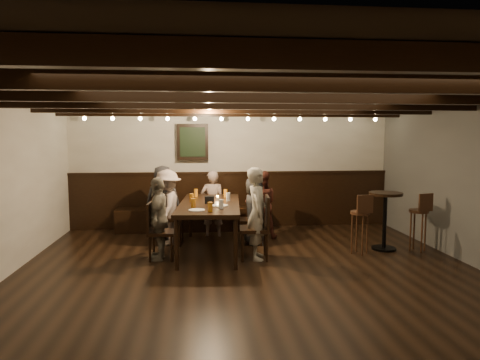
{
  "coord_description": "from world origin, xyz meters",
  "views": [
    {
      "loc": [
        -0.7,
        -5.22,
        1.89
      ],
      "look_at": [
        -0.06,
        1.3,
        1.2
      ],
      "focal_mm": 32.0,
      "sensor_mm": 36.0,
      "label": 1
    }
  ],
  "objects": [
    {
      "name": "room",
      "position": [
        -0.29,
        2.21,
        1.07
      ],
      "size": [
        7.0,
        7.0,
        7.0
      ],
      "color": "black",
      "rests_on": "ground"
    },
    {
      "name": "dining_table",
      "position": [
        -0.52,
        1.63,
        0.73
      ],
      "size": [
        1.12,
        2.18,
        0.79
      ],
      "rotation": [
        0.0,
        0.0,
        -0.08
      ],
      "color": "black",
      "rests_on": "floor"
    },
    {
      "name": "chair_left_near",
      "position": [
        -1.2,
        2.14,
        0.3
      ],
      "size": [
        0.48,
        0.48,
        0.97
      ],
      "rotation": [
        0.0,
        0.0,
        -1.65
      ],
      "color": "black",
      "rests_on": "floor"
    },
    {
      "name": "chair_left_far",
      "position": [
        -1.27,
        1.24,
        0.27
      ],
      "size": [
        0.43,
        0.43,
        0.87
      ],
      "rotation": [
        0.0,
        0.0,
        -1.65
      ],
      "color": "black",
      "rests_on": "floor"
    },
    {
      "name": "chair_right_near",
      "position": [
        0.23,
        2.02,
        0.27
      ],
      "size": [
        0.43,
        0.43,
        0.88
      ],
      "rotation": [
        0.0,
        0.0,
        1.49
      ],
      "color": "black",
      "rests_on": "floor"
    },
    {
      "name": "chair_right_far",
      "position": [
        0.16,
        1.12,
        0.3
      ],
      "size": [
        0.48,
        0.48,
        0.97
      ],
      "rotation": [
        0.0,
        0.0,
        1.49
      ],
      "color": "black",
      "rests_on": "floor"
    },
    {
      "name": "person_bench_left",
      "position": [
        -1.34,
        2.6,
        0.67
      ],
      "size": [
        0.69,
        0.48,
        1.34
      ],
      "primitive_type": "imported",
      "rotation": [
        0.0,
        0.0,
        3.06
      ],
      "color": "#2A2A2C",
      "rests_on": "floor"
    },
    {
      "name": "person_bench_centre",
      "position": [
        -0.43,
        2.68,
        0.62
      ],
      "size": [
        0.47,
        0.33,
        1.23
      ],
      "primitive_type": "imported",
      "rotation": [
        0.0,
        0.0,
        3.06
      ],
      "color": "gray",
      "rests_on": "floor"
    },
    {
      "name": "person_bench_right",
      "position": [
        0.45,
        2.46,
        0.62
      ],
      "size": [
        0.64,
        0.52,
        1.24
      ],
      "primitive_type": "imported",
      "rotation": [
        0.0,
        0.0,
        3.06
      ],
      "color": "brown",
      "rests_on": "floor"
    },
    {
      "name": "person_left_near",
      "position": [
        -1.23,
        2.14,
        0.65
      ],
      "size": [
        0.55,
        0.88,
        1.3
      ],
      "primitive_type": "imported",
      "rotation": [
        0.0,
        0.0,
        -1.65
      ],
      "color": "#A18F88",
      "rests_on": "floor"
    },
    {
      "name": "person_left_far",
      "position": [
        -1.3,
        1.24,
        0.63
      ],
      "size": [
        0.37,
        0.76,
        1.26
      ],
      "primitive_type": "imported",
      "rotation": [
        0.0,
        0.0,
        -1.65
      ],
      "color": "gray",
      "rests_on": "floor"
    },
    {
      "name": "person_right_near",
      "position": [
        0.26,
        2.02,
        0.59
      ],
      "size": [
        0.42,
        0.6,
        1.18
      ],
      "primitive_type": "imported",
      "rotation": [
        0.0,
        0.0,
        1.49
      ],
      "color": "#28292B",
      "rests_on": "floor"
    },
    {
      "name": "person_right_far",
      "position": [
        0.19,
        1.12,
        0.7
      ],
      "size": [
        0.38,
        0.54,
        1.4
      ],
      "primitive_type": "imported",
      "rotation": [
        0.0,
        0.0,
        1.49
      ],
      "color": "#A7A18E",
      "rests_on": "floor"
    },
    {
      "name": "pint_a",
      "position": [
        -0.74,
        2.35,
        0.86
      ],
      "size": [
        0.07,
        0.07,
        0.14
      ],
      "primitive_type": "cylinder",
      "color": "#BF7219",
      "rests_on": "dining_table"
    },
    {
      "name": "pint_b",
      "position": [
        -0.22,
        2.26,
        0.86
      ],
      "size": [
        0.07,
        0.07,
        0.14
      ],
      "primitive_type": "cylinder",
      "color": "#BF7219",
      "rests_on": "dining_table"
    },
    {
      "name": "pint_c",
      "position": [
        -0.81,
        1.75,
        0.86
      ],
      "size": [
        0.07,
        0.07,
        0.14
      ],
      "primitive_type": "cylinder",
      "color": "#BF7219",
      "rests_on": "dining_table"
    },
    {
      "name": "pint_d",
      "position": [
        -0.2,
        1.81,
        0.86
      ],
      "size": [
        0.07,
        0.07,
        0.14
      ],
      "primitive_type": "cylinder",
      "color": "silver",
      "rests_on": "dining_table"
    },
    {
      "name": "pint_e",
      "position": [
        -0.77,
        1.2,
        0.86
      ],
      "size": [
        0.07,
        0.07,
        0.14
      ],
      "primitive_type": "cylinder",
      "color": "#BF7219",
      "rests_on": "dining_table"
    },
    {
      "name": "pint_f",
      "position": [
        -0.36,
        1.07,
        0.86
      ],
      "size": [
        0.07,
        0.07,
        0.14
      ],
      "primitive_type": "cylinder",
      "color": "silver",
      "rests_on": "dining_table"
    },
    {
      "name": "pint_g",
      "position": [
        -0.53,
        0.83,
        0.86
      ],
      "size": [
        0.07,
        0.07,
        0.14
      ],
      "primitive_type": "cylinder",
      "color": "#BF7219",
      "rests_on": "dining_table"
    },
    {
      "name": "plate_near",
      "position": [
        -0.72,
        0.95,
        0.8
      ],
      "size": [
        0.24,
        0.24,
        0.01
      ],
      "primitive_type": "cylinder",
      "color": "white",
      "rests_on": "dining_table"
    },
    {
      "name": "plate_far",
      "position": [
        -0.36,
        1.32,
        0.8
      ],
      "size": [
        0.24,
        0.24,
        0.01
      ],
      "primitive_type": "cylinder",
      "color": "white",
      "rests_on": "dining_table"
    },
    {
      "name": "condiment_caddy",
      "position": [
        -0.52,
        1.58,
        0.85
      ],
      "size": [
        0.15,
        0.1,
        0.12
      ],
      "primitive_type": "cube",
      "color": "black",
      "rests_on": "dining_table"
    },
    {
      "name": "candle",
      "position": [
        -0.38,
        1.92,
        0.82
      ],
      "size": [
        0.05,
        0.05,
        0.05
      ],
      "primitive_type": "cylinder",
      "color": "beige",
      "rests_on": "dining_table"
    },
    {
      "name": "high_top_table",
      "position": [
        2.35,
        1.43,
        0.63
      ],
      "size": [
        0.54,
        0.54,
        0.95
      ],
      "color": "black",
      "rests_on": "floor"
    },
    {
      "name": "bar_stool_left",
      "position": [
        1.85,
        1.23,
        0.36
      ],
      "size": [
        0.31,
        0.32,
        0.97
      ],
      "rotation": [
        0.0,
        0.0,
        0.12
      ],
      "color": "#31200F",
      "rests_on": "floor"
    },
    {
      "name": "bar_stool_right",
      "position": [
        2.85,
        1.28,
        0.36
      ],
      "size": [
        0.32,
        0.34,
        0.97
      ],
      "rotation": [
        0.0,
        0.0,
        0.25
      ],
      "color": "#31200F",
      "rests_on": "floor"
    }
  ]
}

